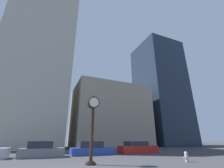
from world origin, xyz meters
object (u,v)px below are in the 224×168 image
Objects in this scene: fire_hydrant_near at (186,156)px; street_clock at (93,120)px; car_grey at (42,150)px; car_blue at (92,149)px; car_red at (137,148)px.

street_clock is at bearing 168.39° from fire_hydrant_near.
street_clock is 6.66× the size of fire_hydrant_near.
street_clock reaches higher than car_grey.
car_blue is 5.79m from car_red.
fire_hydrant_near is (7.03, -1.45, -2.53)m from street_clock.
car_blue is 0.97× the size of car_red.
fire_hydrant_near is at bearing -11.61° from street_clock.
car_grey is at bearing 143.77° from fire_hydrant_near.
car_grey is at bearing 117.43° from street_clock.
fire_hydrant_near is (5.18, -7.84, -0.21)m from car_blue.
car_grey is 5.62× the size of fire_hydrant_near.
car_grey reaches higher than car_red.
street_clock is 7.05m from car_blue.
car_blue is at bearing -177.17° from car_red.
car_red is (7.64, 6.39, -2.32)m from street_clock.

